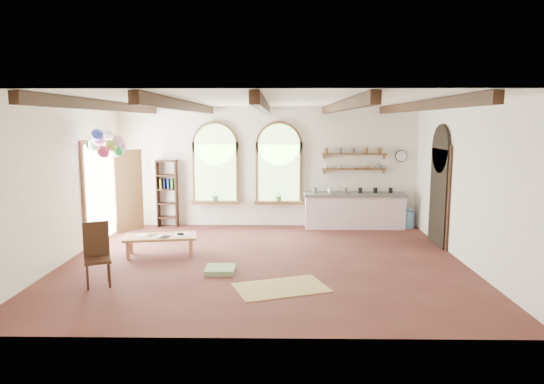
{
  "coord_description": "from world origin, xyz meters",
  "views": [
    {
      "loc": [
        0.31,
        -9.48,
        2.8
      ],
      "look_at": [
        0.16,
        0.6,
        1.34
      ],
      "focal_mm": 32.0,
      "sensor_mm": 36.0,
      "label": 1
    }
  ],
  "objects_px": {
    "kitchen_counter": "(354,210)",
    "balloon_cluster": "(108,144)",
    "coffee_table": "(160,238)",
    "side_chair": "(98,268)"
  },
  "relations": [
    {
      "from": "coffee_table",
      "to": "side_chair",
      "type": "height_order",
      "value": "side_chair"
    },
    {
      "from": "kitchen_counter",
      "to": "coffee_table",
      "type": "height_order",
      "value": "kitchen_counter"
    },
    {
      "from": "kitchen_counter",
      "to": "balloon_cluster",
      "type": "relative_size",
      "value": 2.32
    },
    {
      "from": "kitchen_counter",
      "to": "balloon_cluster",
      "type": "height_order",
      "value": "balloon_cluster"
    },
    {
      "from": "coffee_table",
      "to": "side_chair",
      "type": "distance_m",
      "value": 2.02
    },
    {
      "from": "coffee_table",
      "to": "side_chair",
      "type": "xyz_separation_m",
      "value": [
        -0.61,
        -1.92,
        -0.06
      ]
    },
    {
      "from": "side_chair",
      "to": "balloon_cluster",
      "type": "height_order",
      "value": "balloon_cluster"
    },
    {
      "from": "kitchen_counter",
      "to": "balloon_cluster",
      "type": "xyz_separation_m",
      "value": [
        -5.71,
        -2.21,
        1.86
      ]
    },
    {
      "from": "coffee_table",
      "to": "balloon_cluster",
      "type": "distance_m",
      "value": 2.37
    },
    {
      "from": "balloon_cluster",
      "to": "side_chair",
      "type": "bearing_deg",
      "value": -76.33
    }
  ]
}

